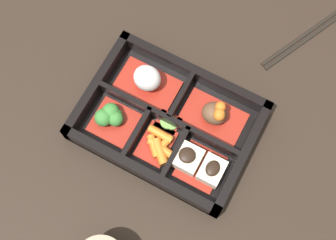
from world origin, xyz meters
name	(u,v)px	position (x,y,z in m)	size (l,w,h in m)	color
ground_plane	(168,125)	(0.00, 0.00, 0.00)	(3.00, 3.00, 0.00)	black
bento_base	(168,124)	(0.00, 0.00, 0.01)	(0.28, 0.20, 0.01)	black
bento_rim	(168,122)	(0.00, 0.00, 0.02)	(0.28, 0.20, 0.04)	black
bowl_rice	(147,80)	(-0.06, 0.04, 0.03)	(0.10, 0.06, 0.05)	maroon
bowl_stew	(215,114)	(0.06, 0.04, 0.03)	(0.10, 0.06, 0.05)	maroon
bowl_greens	(111,117)	(-0.08, -0.04, 0.02)	(0.07, 0.07, 0.03)	maroon
bowl_carrots	(159,145)	(0.01, -0.04, 0.02)	(0.06, 0.07, 0.02)	maroon
bowl_tofu	(198,164)	(0.08, -0.04, 0.03)	(0.08, 0.07, 0.04)	maroon
bowl_pickles	(169,122)	(0.00, 0.00, 0.02)	(0.04, 0.03, 0.01)	maroon
chopsticks	(309,34)	(0.14, 0.26, 0.00)	(0.10, 0.19, 0.01)	black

